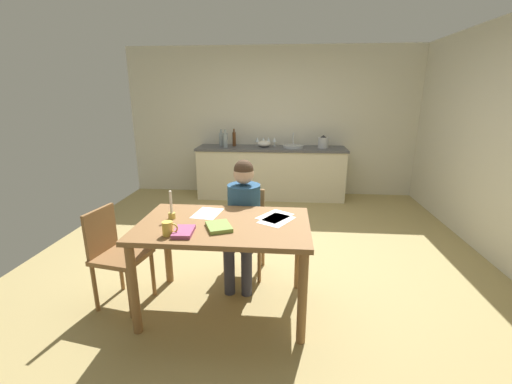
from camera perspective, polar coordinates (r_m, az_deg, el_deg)
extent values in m
cube|color=tan|center=(4.03, 0.96, -10.40)|extent=(5.20, 5.20, 0.04)
cube|color=beige|center=(6.21, 2.79, 11.76)|extent=(5.20, 0.12, 2.60)
cube|color=beige|center=(5.99, 2.53, 3.16)|extent=(2.55, 0.60, 0.86)
cube|color=#4C4C51|center=(5.90, 2.59, 7.42)|extent=(2.59, 0.64, 0.04)
cube|color=olive|center=(2.74, -5.49, -5.62)|extent=(1.38, 0.87, 0.04)
cylinder|color=olive|center=(2.79, -20.08, -15.31)|extent=(0.07, 0.07, 0.75)
cylinder|color=olive|center=(2.56, 7.88, -17.45)|extent=(0.07, 0.07, 0.75)
cylinder|color=olive|center=(3.39, -14.82, -8.94)|extent=(0.07, 0.07, 0.75)
cylinder|color=olive|center=(3.21, 7.29, -10.03)|extent=(0.07, 0.07, 0.75)
cube|color=olive|center=(3.41, -1.95, -6.96)|extent=(0.42, 0.42, 0.04)
cube|color=olive|center=(3.51, -1.50, -2.62)|extent=(0.36, 0.04, 0.40)
cylinder|color=olive|center=(3.39, -5.27, -11.42)|extent=(0.04, 0.04, 0.43)
cylinder|color=olive|center=(3.34, 0.56, -11.82)|extent=(0.04, 0.04, 0.43)
cylinder|color=olive|center=(3.69, -4.13, -9.00)|extent=(0.04, 0.04, 0.43)
cylinder|color=olive|center=(3.64, 1.19, -9.31)|extent=(0.04, 0.04, 0.43)
cylinder|color=navy|center=(3.30, -2.04, -2.97)|extent=(0.33, 0.33, 0.50)
sphere|color=#D8AD8C|center=(3.20, -2.10, 3.12)|extent=(0.20, 0.20, 0.20)
sphere|color=#473323|center=(3.19, -2.11, 3.82)|extent=(0.19, 0.19, 0.19)
cylinder|color=#383847|center=(3.24, -3.95, -8.19)|extent=(0.14, 0.38, 0.13)
cylinder|color=#383847|center=(3.17, -4.55, -13.30)|extent=(0.10, 0.10, 0.45)
cylinder|color=#383847|center=(3.21, -1.12, -8.36)|extent=(0.14, 0.38, 0.13)
cylinder|color=#383847|center=(3.15, -1.61, -13.52)|extent=(0.10, 0.10, 0.45)
cube|color=olive|center=(3.14, -21.82, -10.11)|extent=(0.47, 0.47, 0.04)
cube|color=olive|center=(3.17, -24.91, -6.08)|extent=(0.09, 0.36, 0.40)
cylinder|color=olive|center=(3.04, -20.65, -15.90)|extent=(0.04, 0.04, 0.44)
cylinder|color=olive|center=(3.28, -17.14, -13.06)|extent=(0.04, 0.04, 0.44)
cylinder|color=olive|center=(3.24, -25.71, -14.45)|extent=(0.04, 0.04, 0.44)
cylinder|color=olive|center=(3.46, -22.01, -11.94)|extent=(0.04, 0.04, 0.44)
cylinder|color=#F2CC4C|center=(2.56, -14.81, -6.02)|extent=(0.08, 0.08, 0.11)
torus|color=#F2CC4C|center=(2.54, -13.87, -5.97)|extent=(0.07, 0.01, 0.07)
cylinder|color=gold|center=(2.89, -14.11, -3.92)|extent=(0.06, 0.06, 0.05)
cylinder|color=white|center=(2.85, -14.28, -1.66)|extent=(0.02, 0.02, 0.19)
cube|color=#A34977|center=(2.57, -12.20, -6.62)|extent=(0.15, 0.23, 0.03)
cube|color=#7E9F47|center=(2.62, -6.34, -5.88)|extent=(0.25, 0.28, 0.03)
cube|color=white|center=(2.87, 3.24, -4.13)|extent=(0.34, 0.36, 0.00)
cube|color=white|center=(2.96, -8.27, -3.60)|extent=(0.25, 0.32, 0.00)
cube|color=white|center=(2.78, 3.53, -4.77)|extent=(0.33, 0.36, 0.00)
cylinder|color=#B2B7BC|center=(5.89, 6.34, 7.72)|extent=(0.36, 0.36, 0.04)
cylinder|color=silver|center=(6.04, 6.34, 8.88)|extent=(0.02, 0.02, 0.24)
cylinder|color=#8C999E|center=(6.05, -5.93, 8.88)|extent=(0.08, 0.08, 0.24)
cylinder|color=#8C999E|center=(6.03, -5.97, 10.26)|extent=(0.03, 0.03, 0.06)
cylinder|color=#8C999E|center=(5.89, -5.21, 8.75)|extent=(0.08, 0.08, 0.25)
cylinder|color=#8C999E|center=(5.87, -5.25, 10.24)|extent=(0.04, 0.04, 0.06)
cylinder|color=#593319|center=(6.04, -3.74, 8.96)|extent=(0.06, 0.06, 0.24)
cylinder|color=#593319|center=(6.02, -3.77, 10.39)|extent=(0.03, 0.03, 0.06)
ellipsoid|color=white|center=(5.94, 1.38, 8.20)|extent=(0.24, 0.24, 0.11)
cylinder|color=#B7BABF|center=(5.92, 11.34, 8.22)|extent=(0.18, 0.18, 0.18)
cone|color=#262628|center=(5.90, 11.40, 9.28)|extent=(0.11, 0.11, 0.04)
cylinder|color=silver|center=(6.05, 3.14, 7.83)|extent=(0.06, 0.06, 0.00)
cylinder|color=silver|center=(6.04, 3.15, 8.18)|extent=(0.01, 0.01, 0.07)
cone|color=silver|center=(6.03, 3.16, 8.89)|extent=(0.07, 0.07, 0.08)
cylinder|color=silver|center=(6.05, 2.13, 7.85)|extent=(0.06, 0.06, 0.00)
cylinder|color=silver|center=(6.05, 2.14, 8.20)|extent=(0.01, 0.01, 0.07)
cone|color=silver|center=(6.04, 2.14, 8.90)|extent=(0.07, 0.07, 0.08)
cylinder|color=silver|center=(6.06, 1.25, 7.87)|extent=(0.06, 0.06, 0.00)
cylinder|color=silver|center=(6.05, 1.25, 8.21)|extent=(0.01, 0.01, 0.07)
cone|color=silver|center=(6.04, 1.25, 8.92)|extent=(0.07, 0.07, 0.08)
cylinder|color=silver|center=(6.07, 0.22, 7.88)|extent=(0.06, 0.06, 0.00)
cylinder|color=silver|center=(6.06, 0.22, 8.23)|extent=(0.01, 0.01, 0.07)
cone|color=silver|center=(6.05, 0.22, 8.93)|extent=(0.07, 0.07, 0.08)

